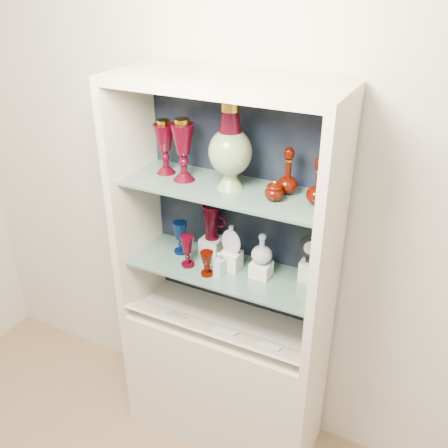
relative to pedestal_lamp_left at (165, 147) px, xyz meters
The scene contains 31 objects.
wall_back 0.42m from the pedestal_lamp_left, 27.65° to the left, with size 3.50×0.02×2.80m, color beige.
cabinet_base 1.26m from the pedestal_lamp_left, ahead, with size 1.00×0.40×0.75m, color beige.
cabinet_back_panel 0.45m from the pedestal_lamp_left, 23.36° to the left, with size 0.98×0.02×1.15m, color black.
cabinet_side_left 0.31m from the pedestal_lamp_left, 162.27° to the right, with size 0.04×0.40×1.15m, color beige.
cabinet_side_right 0.85m from the pedestal_lamp_left, ahead, with size 0.04×0.40×1.15m, color beige.
cabinet_top_cap 0.46m from the pedestal_lamp_left, ahead, with size 1.00×0.40×0.04m, color beige.
shelf_lower 0.64m from the pedestal_lamp_left, ahead, with size 0.92×0.34×0.01m, color slate.
shelf_upper 0.35m from the pedestal_lamp_left, ahead, with size 0.92×0.34×0.01m, color slate.
label_ledge 0.89m from the pedestal_lamp_left, 26.06° to the right, with size 0.92×0.18×0.01m, color beige.
label_card_0 0.91m from the pedestal_lamp_left, 22.12° to the right, with size 0.10×0.07×0.00m, color white.
label_card_1 1.02m from the pedestal_lamp_left, 14.52° to the right, with size 0.10×0.07×0.00m, color white.
label_card_2 0.82m from the pedestal_lamp_left, 55.88° to the right, with size 0.10×0.07×0.00m, color white.
label_card_3 0.82m from the pedestal_lamp_left, 53.75° to the right, with size 0.10×0.07×0.00m, color white.
pedestal_lamp_left is the anchor object (origin of this frame).
pedestal_lamp_right 0.12m from the pedestal_lamp_left, 16.10° to the right, with size 0.11×0.11×0.28m, color #460310, non-canonical shape.
enamel_urn 0.35m from the pedestal_lamp_left, ahead, with size 0.18×0.18×0.38m, color #08491C, non-canonical shape.
ruby_decanter_a 0.58m from the pedestal_lamp_left, ahead, with size 0.09×0.09×0.23m, color #460B01, non-canonical shape.
ruby_decanter_b 0.73m from the pedestal_lamp_left, ahead, with size 0.09×0.09×0.21m, color #460B01, non-canonical shape.
lidded_bowl 0.57m from the pedestal_lamp_left, ahead, with size 0.08×0.08×0.09m, color #460B01, non-canonical shape.
cobalt_goblet 0.47m from the pedestal_lamp_left, ahead, with size 0.07×0.07×0.17m, color #031344, non-canonical shape.
ruby_goblet_tall 0.50m from the pedestal_lamp_left, 29.10° to the right, with size 0.07×0.07×0.16m, color #460310, non-canonical shape.
ruby_goblet_small 0.57m from the pedestal_lamp_left, 22.69° to the right, with size 0.06×0.06×0.12m, color #460B01, non-canonical shape.
riser_ruby_pitcher 0.55m from the pedestal_lamp_left, 21.93° to the left, with size 0.10×0.10×0.08m, color silver.
ruby_pitcher 0.43m from the pedestal_lamp_left, 21.93° to the left, with size 0.13×0.09×0.18m, color #460310, non-canonical shape.
clear_square_bottle 0.59m from the pedestal_lamp_left, 15.39° to the right, with size 0.04×0.04×0.12m, color #A3AEBD, non-canonical shape.
riser_flat_flask 0.61m from the pedestal_lamp_left, ahead, with size 0.09×0.09×0.09m, color silver.
flat_flask 0.52m from the pedestal_lamp_left, ahead, with size 0.10×0.04×0.14m, color silver, non-canonical shape.
riser_clear_round_decanter 0.71m from the pedestal_lamp_left, ahead, with size 0.09×0.09×0.07m, color silver.
clear_round_decanter 0.64m from the pedestal_lamp_left, ahead, with size 0.10×0.10×0.14m, color #A3AEBD, non-canonical shape.
riser_cameo_medallion 0.86m from the pedestal_lamp_left, ahead, with size 0.08×0.08×0.10m, color silver.
cameo_medallion 0.80m from the pedestal_lamp_left, ahead, with size 0.11×0.04×0.13m, color black, non-canonical shape.
Camera 1 is at (0.89, -0.23, 2.34)m, focal length 40.00 mm.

